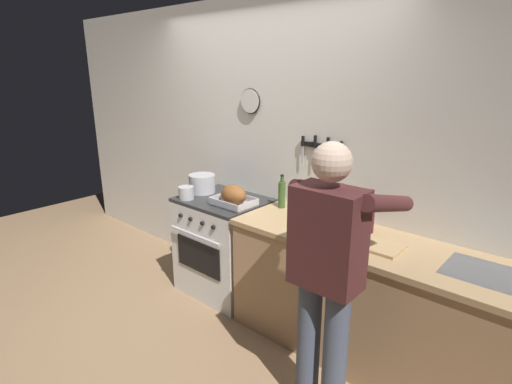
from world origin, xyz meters
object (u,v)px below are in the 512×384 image
at_px(cutting_board, 374,244).
at_px(bottle_wine_red, 369,214).
at_px(person_cook, 328,268).
at_px(bottle_dish_soap, 354,221).
at_px(bottle_olive_oil, 282,194).
at_px(roasting_pan, 234,196).
at_px(stove, 224,245).
at_px(stock_pot, 202,183).
at_px(saucepan, 186,193).

xyz_separation_m(cutting_board, bottle_wine_red, (-0.14, 0.19, 0.12)).
height_order(person_cook, bottle_dish_soap, person_cook).
distance_m(cutting_board, bottle_olive_oil, 0.95).
height_order(person_cook, cutting_board, person_cook).
bearing_deg(bottle_olive_oil, bottle_dish_soap, -8.78).
relative_size(cutting_board, bottle_dish_soap, 1.66).
bearing_deg(roasting_pan, person_cook, -23.39).
relative_size(stove, bottle_olive_oil, 3.19).
relative_size(bottle_dish_soap, bottle_wine_red, 0.69).
height_order(stock_pot, bottle_wine_red, bottle_wine_red).
relative_size(bottle_dish_soap, bottle_olive_oil, 0.77).
bearing_deg(bottle_wine_red, stock_pot, -175.58).
distance_m(cutting_board, bottle_wine_red, 0.27).
xyz_separation_m(cutting_board, bottle_dish_soap, (-0.20, 0.10, 0.08)).
bearing_deg(bottle_dish_soap, bottle_olive_oil, 171.22).
bearing_deg(saucepan, bottle_olive_oil, 25.86).
bearing_deg(bottle_wine_red, bottle_olive_oil, 178.61).
distance_m(bottle_dish_soap, bottle_olive_oil, 0.73).
distance_m(roasting_pan, bottle_olive_oil, 0.41).
height_order(roasting_pan, cutting_board, roasting_pan).
distance_m(stove, cutting_board, 1.53).
distance_m(stock_pot, bottle_wine_red, 1.62).
bearing_deg(stove, stock_pot, 176.72).
height_order(roasting_pan, stock_pot, roasting_pan).
relative_size(stove, cutting_board, 2.50).
height_order(saucepan, cutting_board, saucepan).
bearing_deg(person_cook, saucepan, 73.32).
distance_m(stock_pot, bottle_dish_soap, 1.55).
xyz_separation_m(saucepan, bottle_dish_soap, (1.50, 0.26, 0.03)).
bearing_deg(bottle_olive_oil, person_cook, -40.00).
xyz_separation_m(person_cook, cutting_board, (0.01, 0.55, -0.04)).
distance_m(saucepan, bottle_wine_red, 1.60).
xyz_separation_m(roasting_pan, stock_pot, (-0.49, 0.08, 0.00)).
xyz_separation_m(bottle_dish_soap, bottle_olive_oil, (-0.72, 0.11, 0.03)).
bearing_deg(cutting_board, stock_pot, 177.74).
relative_size(roasting_pan, bottle_dish_soap, 1.62).
bearing_deg(person_cook, roasting_pan, 62.92).
xyz_separation_m(roasting_pan, bottle_wine_red, (1.12, 0.21, 0.05)).
xyz_separation_m(person_cook, stock_pot, (-1.74, 0.62, 0.03)).
distance_m(roasting_pan, stock_pot, 0.50).
distance_m(person_cook, bottle_dish_soap, 0.68).
bearing_deg(person_cook, bottle_olive_oil, 46.31).
height_order(bottle_dish_soap, bottle_olive_oil, bottle_olive_oil).
relative_size(roasting_pan, stock_pot, 1.45).
bearing_deg(person_cook, stock_pot, 66.62).
height_order(stove, bottle_wine_red, bottle_wine_red).
relative_size(stove, person_cook, 0.54).
bearing_deg(stove, bottle_dish_soap, 2.22).
height_order(person_cook, stock_pot, person_cook).
xyz_separation_m(stove, bottle_dish_soap, (1.26, 0.05, 0.54)).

